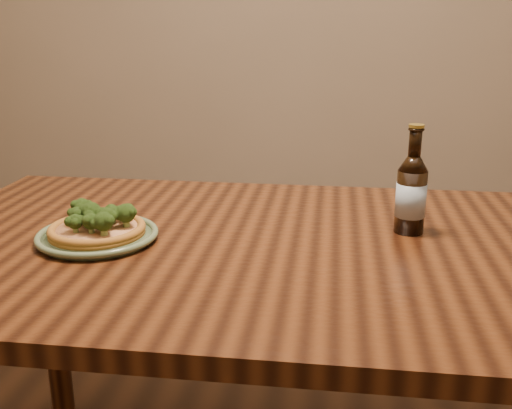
# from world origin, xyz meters

# --- Properties ---
(table) EXTENTS (1.60, 0.90, 0.75)m
(table) POSITION_xyz_m (0.00, 0.10, 0.66)
(table) COLOR #41200E
(table) RESTS_ON ground
(plate) EXTENTS (0.25, 0.25, 0.02)m
(plate) POSITION_xyz_m (-0.39, 0.06, 0.76)
(plate) COLOR #576948
(plate) RESTS_ON table
(pizza) EXTENTS (0.20, 0.20, 0.07)m
(pizza) POSITION_xyz_m (-0.39, 0.06, 0.78)
(pizza) COLOR #976222
(pizza) RESTS_ON plate
(beer_bottle) EXTENTS (0.06, 0.06, 0.23)m
(beer_bottle) POSITION_xyz_m (0.26, 0.20, 0.84)
(beer_bottle) COLOR black
(beer_bottle) RESTS_ON table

